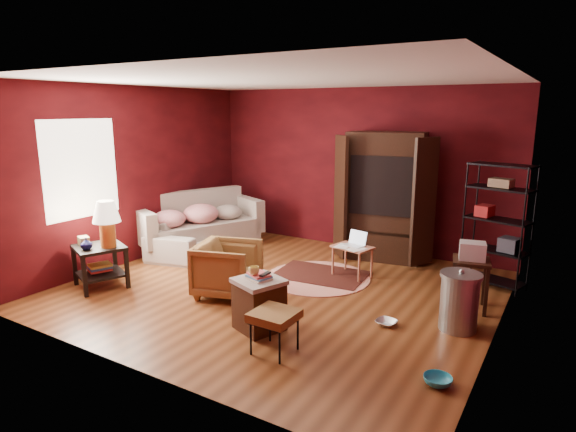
% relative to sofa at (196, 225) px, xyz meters
% --- Properties ---
extents(room, '(5.54, 5.04, 2.84)m').
position_rel_sofa_xyz_m(room, '(2.31, -0.95, 0.98)').
color(room, brown).
rests_on(room, ground).
extents(sofa, '(1.16, 2.26, 0.85)m').
position_rel_sofa_xyz_m(sofa, '(0.00, 0.00, 0.00)').
color(sofa, gray).
rests_on(sofa, ground).
extents(armchair, '(0.91, 0.95, 0.79)m').
position_rel_sofa_xyz_m(armchair, '(1.85, -1.46, -0.03)').
color(armchair, black).
rests_on(armchair, ground).
extents(pet_bowl_steel, '(0.24, 0.10, 0.24)m').
position_rel_sofa_xyz_m(pet_bowl_steel, '(4.00, -1.27, -0.31)').
color(pet_bowl_steel, silver).
rests_on(pet_bowl_steel, ground).
extents(pet_bowl_turquoise, '(0.27, 0.11, 0.26)m').
position_rel_sofa_xyz_m(pet_bowl_turquoise, '(4.82, -2.20, -0.30)').
color(pet_bowl_turquoise, '#2AA7C7').
rests_on(pet_bowl_turquoise, ground).
extents(vase, '(0.17, 0.18, 0.16)m').
position_rel_sofa_xyz_m(vase, '(0.16, -2.34, 0.24)').
color(vase, '#0D0F41').
rests_on(vase, side_table).
extents(mug, '(0.14, 0.12, 0.12)m').
position_rel_sofa_xyz_m(mug, '(2.78, -2.16, 0.29)').
color(mug, '#E0CC6E').
rests_on(mug, hamper).
extents(side_table, '(0.81, 0.81, 1.23)m').
position_rel_sofa_xyz_m(side_table, '(0.23, -2.12, 0.31)').
color(side_table, black).
rests_on(side_table, ground).
extents(sofa_cushions, '(1.65, 2.35, 0.92)m').
position_rel_sofa_xyz_m(sofa_cushions, '(0.02, 0.01, 0.02)').
color(sofa_cushions, gray).
rests_on(sofa_cushions, sofa).
extents(hamper, '(0.62, 0.62, 0.68)m').
position_rel_sofa_xyz_m(hamper, '(2.80, -2.10, -0.12)').
color(hamper, '#43210F').
rests_on(hamper, ground).
extents(footstool, '(0.44, 0.44, 0.44)m').
position_rel_sofa_xyz_m(footstool, '(3.24, -2.46, -0.04)').
color(footstool, black).
rests_on(footstool, ground).
extents(rug_round, '(1.70, 1.70, 0.01)m').
position_rel_sofa_xyz_m(rug_round, '(2.58, -0.27, -0.42)').
color(rug_round, beige).
rests_on(rug_round, ground).
extents(rug_oriental, '(1.40, 1.01, 0.01)m').
position_rel_sofa_xyz_m(rug_oriental, '(2.56, -0.15, -0.41)').
color(rug_oriental, '#501C15').
rests_on(rug_oriental, ground).
extents(laptop_desk, '(0.62, 0.52, 0.68)m').
position_rel_sofa_xyz_m(laptop_desk, '(2.99, 0.05, -0.00)').
color(laptop_desk, '#BB7055').
rests_on(laptop_desk, ground).
extents(tv_armoire, '(1.62, 1.03, 2.08)m').
position_rel_sofa_xyz_m(tv_armoire, '(3.04, 1.15, 0.66)').
color(tv_armoire, black).
rests_on(tv_armoire, ground).
extents(wire_shelving, '(0.91, 0.59, 1.73)m').
position_rel_sofa_xyz_m(wire_shelving, '(4.84, 0.71, 0.52)').
color(wire_shelving, black).
rests_on(wire_shelving, ground).
extents(small_stand, '(0.51, 0.51, 0.86)m').
position_rel_sofa_xyz_m(small_stand, '(4.70, -0.29, 0.22)').
color(small_stand, black).
rests_on(small_stand, ground).
extents(trash_can, '(0.60, 0.60, 0.72)m').
position_rel_sofa_xyz_m(trash_can, '(4.72, -0.94, -0.09)').
color(trash_can, '#9BA0A2').
rests_on(trash_can, ground).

